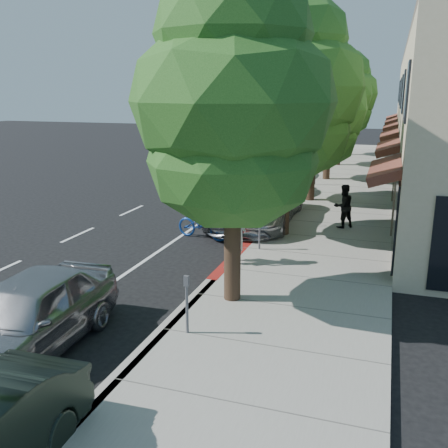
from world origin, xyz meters
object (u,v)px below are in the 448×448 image
at_px(street_tree_4, 341,95).
at_px(street_tree_5, 349,97).
at_px(dark_suv_far, 304,146).
at_px(street_tree_1, 287,91).
at_px(near_car_a, 27,316).
at_px(dark_sedan, 268,182).
at_px(pedestrian, 343,206).
at_px(street_tree_0, 233,107).
at_px(street_tree_2, 314,111).
at_px(silver_suv, 256,202).
at_px(cyclist, 238,235).
at_px(street_tree_3, 330,97).
at_px(white_pickup, 271,165).
at_px(bicycle, 203,224).

relative_size(street_tree_4, street_tree_5, 1.04).
xyz_separation_m(street_tree_5, dark_suv_far, (-3.10, -1.45, -3.72)).
relative_size(street_tree_1, near_car_a, 1.76).
height_order(dark_sedan, pedestrian, pedestrian).
height_order(street_tree_5, pedestrian, street_tree_5).
relative_size(street_tree_0, street_tree_2, 1.09).
xyz_separation_m(silver_suv, dark_suv_far, (-1.70, 21.05, 0.01)).
height_order(street_tree_2, cyclist, street_tree_2).
bearing_deg(street_tree_1, dark_sedan, 107.93).
relative_size(street_tree_3, dark_suv_far, 1.46).
bearing_deg(white_pickup, street_tree_0, -79.65).
bearing_deg(dark_suv_far, cyclist, -89.64).
bearing_deg(dark_sedan, street_tree_0, -77.19).
bearing_deg(silver_suv, cyclist, -83.13).
xyz_separation_m(street_tree_1, pedestrian, (1.90, 1.52, -4.08)).
bearing_deg(silver_suv, street_tree_5, 84.63).
distance_m(street_tree_5, cyclist, 27.66).
bearing_deg(pedestrian, dark_sedan, -90.75).
distance_m(street_tree_0, dark_suv_far, 28.97).
bearing_deg(street_tree_2, bicycle, -110.78).
xyz_separation_m(street_tree_1, near_car_a, (-3.10, -9.50, -4.24)).
bearing_deg(near_car_a, bicycle, 84.60).
relative_size(cyclist, pedestrian, 1.22).
xyz_separation_m(cyclist, white_pickup, (-2.45, 14.65, -0.06)).
xyz_separation_m(near_car_a, pedestrian, (5.00, 11.02, 0.16)).
height_order(bicycle, near_car_a, near_car_a).
height_order(white_pickup, near_car_a, white_pickup).
bearing_deg(street_tree_4, street_tree_3, -90.00).
xyz_separation_m(bicycle, white_pickup, (-0.44, 12.24, 0.39)).
height_order(street_tree_1, cyclist, street_tree_1).
bearing_deg(cyclist, street_tree_3, -13.17).
relative_size(bicycle, near_car_a, 0.43).
relative_size(silver_suv, near_car_a, 1.36).
height_order(street_tree_2, street_tree_5, street_tree_5).
bearing_deg(bicycle, street_tree_3, 0.14).
height_order(street_tree_1, dark_sedan, street_tree_1).
height_order(street_tree_3, dark_suv_far, street_tree_3).
height_order(street_tree_4, dark_suv_far, street_tree_4).
xyz_separation_m(street_tree_1, street_tree_3, (0.00, 12.00, -0.32)).
bearing_deg(street_tree_3, pedestrian, -79.70).
bearing_deg(white_pickup, near_car_a, -89.84).
xyz_separation_m(street_tree_3, dark_suv_far, (-3.10, 10.55, -3.83)).
bearing_deg(silver_suv, street_tree_4, 83.34).
bearing_deg(street_tree_0, bicycle, 117.98).
bearing_deg(street_tree_5, street_tree_2, -90.00).
relative_size(silver_suv, dark_sedan, 1.36).
bearing_deg(bicycle, street_tree_2, -9.10).
bearing_deg(street_tree_1, pedestrian, 38.51).
bearing_deg(silver_suv, street_tree_0, -81.24).
bearing_deg(street_tree_1, dark_suv_far, 97.83).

